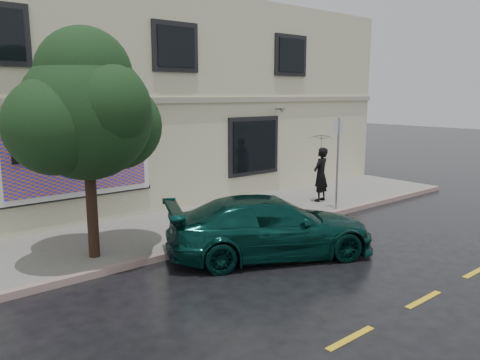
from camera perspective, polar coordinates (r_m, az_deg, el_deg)
ground at (r=11.58m, az=6.01°, el=-8.71°), size 90.00×90.00×0.00m
sidewalk at (r=13.91m, az=-3.63°, el=-5.06°), size 20.00×3.50×0.15m
curb at (r=12.59m, az=1.10°, el=-6.71°), size 20.00×0.18×0.16m
road_marking at (r=9.65m, az=21.46°, el=-13.40°), size 19.00×0.12×0.01m
building at (r=18.37m, az=-14.50°, el=9.21°), size 20.00×8.12×7.00m
billboard at (r=13.48m, az=-19.09°, el=2.47°), size 4.30×0.16×2.20m
car at (r=11.07m, az=3.79°, el=-5.71°), size 5.35×4.02×1.43m
pedestrian at (r=16.24m, az=9.81°, el=0.67°), size 0.76×0.58×1.86m
umbrella at (r=16.08m, az=9.95°, el=5.07°), size 1.07×1.07×0.64m
street_tree at (r=10.69m, az=-18.21°, el=7.47°), size 2.82×2.82×4.60m
sign_pole at (r=15.10m, az=11.83°, el=2.93°), size 0.35×0.10×2.91m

